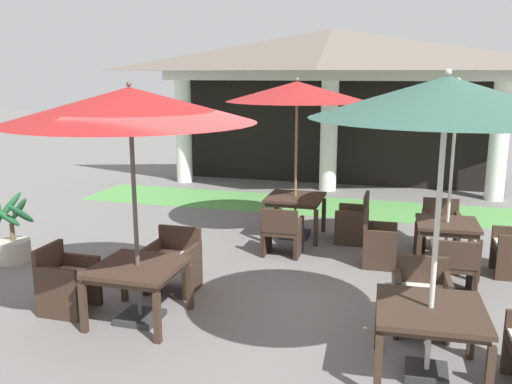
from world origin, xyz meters
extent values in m
plane|color=slate|center=(0.00, 0.00, 0.00)|extent=(60.00, 60.00, 0.00)
cylinder|color=white|center=(-3.90, 7.78, 1.36)|extent=(0.42, 0.42, 2.72)
cylinder|color=white|center=(0.00, 7.78, 1.36)|extent=(0.42, 0.42, 2.72)
cylinder|color=white|center=(3.90, 7.78, 1.36)|extent=(0.42, 0.42, 2.72)
cube|color=white|center=(0.00, 7.78, 2.84)|extent=(8.60, 0.70, 0.24)
pyramid|color=#665B51|center=(0.00, 7.78, 3.44)|extent=(9.00, 2.96, 0.97)
cube|color=black|center=(0.00, 8.68, 1.36)|extent=(8.40, 0.16, 2.72)
cube|color=#519347|center=(0.00, 6.04, 0.00)|extent=(10.80, 1.83, 0.01)
cube|color=#38281E|center=(2.27, -0.59, 0.71)|extent=(1.07, 1.07, 0.05)
cube|color=#38281E|center=(2.27, -0.59, 0.65)|extent=(0.99, 0.99, 0.06)
cube|color=#38281E|center=(1.83, -1.09, 0.31)|extent=(0.07, 0.07, 0.63)
cube|color=#38281E|center=(2.77, -1.03, 0.31)|extent=(0.07, 0.07, 0.63)
cube|color=#38281E|center=(1.77, -0.15, 0.31)|extent=(0.07, 0.07, 0.63)
cube|color=#38281E|center=(2.71, -0.09, 0.31)|extent=(0.07, 0.07, 0.63)
cube|color=#2D2D2D|center=(2.27, -0.59, 0.05)|extent=(0.40, 0.40, 0.09)
cylinder|color=beige|center=(2.27, -0.59, 1.33)|extent=(0.05, 0.05, 2.67)
cone|color=#33594C|center=(2.27, -0.59, 2.70)|extent=(2.42, 2.42, 0.37)
sphere|color=beige|center=(2.27, -0.59, 2.92)|extent=(0.06, 0.06, 0.06)
cube|color=#38281E|center=(3.01, -0.31, 0.19)|extent=(0.06, 0.06, 0.37)
cube|color=#38281E|center=(2.21, 0.38, 0.43)|extent=(0.61, 0.56, 0.07)
cube|color=silver|center=(2.21, 0.38, 0.49)|extent=(0.56, 0.52, 0.05)
cube|color=#38281E|center=(2.20, 0.62, 0.65)|extent=(0.58, 0.10, 0.37)
cube|color=#38281E|center=(2.48, 0.39, 0.34)|extent=(0.09, 0.53, 0.68)
cube|color=#38281E|center=(1.94, 0.36, 0.34)|extent=(0.09, 0.53, 0.68)
cube|color=#38281E|center=(2.49, 0.16, 0.20)|extent=(0.06, 0.06, 0.40)
cube|color=#38281E|center=(1.96, 0.12, 0.20)|extent=(0.06, 0.06, 0.40)
cube|color=#38281E|center=(2.46, 0.63, 0.20)|extent=(0.06, 0.06, 0.40)
cube|color=#38281E|center=(1.94, 0.59, 0.20)|extent=(0.06, 0.06, 0.40)
cube|color=#38281E|center=(0.05, 3.63, 0.73)|extent=(0.98, 0.98, 0.05)
cube|color=#38281E|center=(0.05, 3.63, 0.67)|extent=(0.91, 0.91, 0.07)
cube|color=#38281E|center=(-0.40, 3.17, 0.32)|extent=(0.07, 0.07, 0.64)
cube|color=#38281E|center=(0.51, 3.18, 0.32)|extent=(0.07, 0.07, 0.64)
cube|color=#38281E|center=(-0.41, 4.08, 0.32)|extent=(0.07, 0.07, 0.64)
cube|color=#38281E|center=(0.50, 4.09, 0.32)|extent=(0.07, 0.07, 0.64)
cube|color=#2D2D2D|center=(0.05, 3.63, 0.05)|extent=(0.50, 0.50, 0.10)
cylinder|color=olive|center=(0.05, 3.63, 1.28)|extent=(0.04, 0.04, 2.56)
cone|color=maroon|center=(0.05, 3.63, 2.59)|extent=(2.46, 2.46, 0.34)
sphere|color=olive|center=(0.05, 3.63, 2.80)|extent=(0.06, 0.06, 0.06)
cube|color=#38281E|center=(0.06, 2.62, 0.40)|extent=(0.59, 0.54, 0.07)
cube|color=silver|center=(0.06, 2.62, 0.46)|extent=(0.55, 0.50, 0.05)
cube|color=#38281E|center=(0.06, 2.37, 0.62)|extent=(0.59, 0.07, 0.38)
cube|color=#38281E|center=(-0.21, 2.61, 0.30)|extent=(0.07, 0.54, 0.61)
cube|color=#38281E|center=(0.34, 2.62, 0.30)|extent=(0.07, 0.54, 0.61)
cube|color=#38281E|center=(-0.21, 2.85, 0.18)|extent=(0.06, 0.06, 0.36)
cube|color=#38281E|center=(0.32, 2.86, 0.18)|extent=(0.06, 0.06, 0.36)
cube|color=#38281E|center=(-0.20, 2.37, 0.18)|extent=(0.06, 0.06, 0.36)
cube|color=#38281E|center=(0.33, 2.38, 0.18)|extent=(0.06, 0.06, 0.36)
cube|color=#38281E|center=(1.06, 3.64, 0.40)|extent=(0.52, 0.62, 0.07)
cube|color=silver|center=(1.06, 3.64, 0.46)|extent=(0.48, 0.57, 0.05)
cube|color=#38281E|center=(1.30, 3.64, 0.65)|extent=(0.07, 0.61, 0.44)
cube|color=#38281E|center=(1.07, 3.35, 0.30)|extent=(0.52, 0.06, 0.61)
cube|color=#38281E|center=(1.06, 3.92, 0.30)|extent=(0.52, 0.06, 0.61)
cube|color=#38281E|center=(0.84, 3.36, 0.18)|extent=(0.06, 0.06, 0.36)
cube|color=#38281E|center=(0.83, 3.91, 0.18)|extent=(0.06, 0.06, 0.36)
cube|color=#38281E|center=(1.30, 3.36, 0.18)|extent=(0.06, 0.06, 0.36)
cube|color=#38281E|center=(1.29, 3.92, 0.18)|extent=(0.06, 0.06, 0.36)
cube|color=#38281E|center=(-1.02, -0.23, 0.68)|extent=(0.99, 0.99, 0.05)
cube|color=#38281E|center=(-1.02, -0.23, 0.62)|extent=(0.91, 0.91, 0.07)
cube|color=#38281E|center=(-1.48, -0.69, 0.29)|extent=(0.07, 0.07, 0.58)
cube|color=#38281E|center=(-0.55, -0.69, 0.29)|extent=(0.07, 0.07, 0.58)
cube|color=#38281E|center=(-1.48, 0.23, 0.29)|extent=(0.07, 0.07, 0.58)
cube|color=#38281E|center=(-0.56, 0.23, 0.29)|extent=(0.07, 0.07, 0.58)
cube|color=#2D2D2D|center=(-1.02, -0.23, 0.03)|extent=(0.48, 0.48, 0.07)
cylinder|color=#4C4742|center=(-1.02, -0.23, 1.26)|extent=(0.05, 0.05, 2.53)
cone|color=maroon|center=(-1.02, -0.23, 2.56)|extent=(2.83, 2.83, 0.39)
sphere|color=#4C4742|center=(-1.02, -0.23, 2.79)|extent=(0.06, 0.06, 0.06)
cube|color=#38281E|center=(-1.98, -0.23, 0.41)|extent=(0.57, 0.55, 0.07)
cube|color=silver|center=(-1.98, -0.23, 0.47)|extent=(0.53, 0.51, 0.05)
cube|color=#38281E|center=(-2.24, -0.23, 0.64)|extent=(0.06, 0.55, 0.39)
cube|color=#38281E|center=(-1.98, 0.02, 0.33)|extent=(0.57, 0.06, 0.65)
cube|color=#38281E|center=(-1.97, -0.49, 0.33)|extent=(0.57, 0.06, 0.65)
cube|color=#38281E|center=(-1.72, 0.02, 0.19)|extent=(0.06, 0.06, 0.37)
cube|color=#38281E|center=(-1.72, -0.48, 0.19)|extent=(0.06, 0.06, 0.37)
cube|color=#38281E|center=(-2.23, 0.02, 0.19)|extent=(0.06, 0.06, 0.37)
cube|color=#38281E|center=(-2.23, -0.48, 0.19)|extent=(0.06, 0.06, 0.37)
cube|color=#38281E|center=(-1.02, 0.73, 0.41)|extent=(0.62, 0.58, 0.07)
cube|color=silver|center=(-1.02, 0.73, 0.47)|extent=(0.57, 0.53, 0.05)
cube|color=#38281E|center=(-1.02, 1.00, 0.64)|extent=(0.62, 0.06, 0.39)
cube|color=#38281E|center=(-0.73, 0.73, 0.32)|extent=(0.06, 0.58, 0.64)
cube|color=#38281E|center=(-1.31, 0.73, 0.32)|extent=(0.06, 0.58, 0.64)
cube|color=#38281E|center=(-0.74, 0.47, 0.19)|extent=(0.06, 0.06, 0.37)
cube|color=#38281E|center=(-1.30, 0.47, 0.19)|extent=(0.06, 0.06, 0.37)
cube|color=#38281E|center=(-0.74, 0.99, 0.19)|extent=(0.06, 0.06, 0.37)
cube|color=#38281E|center=(-1.30, 0.99, 0.19)|extent=(0.06, 0.06, 0.37)
cube|color=#38281E|center=(2.58, 2.59, 0.72)|extent=(0.92, 0.92, 0.05)
cube|color=#38281E|center=(2.58, 2.59, 0.66)|extent=(0.84, 0.84, 0.08)
cube|color=#38281E|center=(2.19, 2.17, 0.31)|extent=(0.07, 0.07, 0.62)
cube|color=#38281E|center=(3.00, 2.20, 0.31)|extent=(0.07, 0.07, 0.62)
cube|color=#38281E|center=(2.15, 2.98, 0.31)|extent=(0.07, 0.07, 0.62)
cube|color=#38281E|center=(2.96, 3.01, 0.31)|extent=(0.07, 0.07, 0.62)
cube|color=#2D2D2D|center=(2.58, 2.59, 0.05)|extent=(0.41, 0.41, 0.09)
cylinder|color=beige|center=(2.58, 2.59, 1.28)|extent=(0.05, 0.05, 2.56)
cone|color=white|center=(2.58, 2.59, 2.60)|extent=(2.49, 2.49, 0.37)
sphere|color=beige|center=(2.58, 2.59, 2.81)|extent=(0.06, 0.06, 0.06)
cube|color=#38281E|center=(2.61, 1.64, 0.42)|extent=(0.58, 0.60, 0.07)
cube|color=silver|center=(2.61, 1.64, 0.48)|extent=(0.53, 0.55, 0.05)
cube|color=#38281E|center=(2.63, 1.37, 0.64)|extent=(0.56, 0.08, 0.36)
cube|color=#38281E|center=(2.36, 1.62, 0.34)|extent=(0.08, 0.58, 0.68)
cube|color=#38281E|center=(2.87, 1.65, 0.34)|extent=(0.08, 0.58, 0.68)
cube|color=#38281E|center=(2.35, 1.88, 0.19)|extent=(0.06, 0.06, 0.39)
cube|color=#38281E|center=(2.85, 1.90, 0.19)|extent=(0.06, 0.06, 0.39)
cube|color=#38281E|center=(2.37, 1.37, 0.19)|extent=(0.06, 0.06, 0.39)
cube|color=#38281E|center=(2.88, 1.39, 0.19)|extent=(0.06, 0.06, 0.39)
cube|color=#38281E|center=(1.62, 2.55, 0.39)|extent=(0.52, 0.60, 0.07)
cube|color=silver|center=(1.62, 2.55, 0.45)|extent=(0.48, 0.55, 0.05)
cube|color=#38281E|center=(1.40, 2.54, 0.61)|extent=(0.08, 0.58, 0.39)
cube|color=#38281E|center=(1.61, 2.82, 0.31)|extent=(0.50, 0.08, 0.62)
cube|color=#38281E|center=(1.63, 2.28, 0.31)|extent=(0.50, 0.08, 0.62)
cube|color=#38281E|center=(1.83, 2.82, 0.18)|extent=(0.06, 0.06, 0.35)
cube|color=#38281E|center=(1.85, 2.30, 0.18)|extent=(0.06, 0.06, 0.35)
cube|color=#38281E|center=(1.39, 2.80, 0.18)|extent=(0.06, 0.06, 0.35)
cube|color=#38281E|center=(1.41, 2.28, 0.18)|extent=(0.06, 0.06, 0.35)
cube|color=#38281E|center=(3.52, 2.88, 0.34)|extent=(0.57, 0.08, 0.67)
cube|color=#38281E|center=(3.28, 2.37, 0.19)|extent=(0.06, 0.06, 0.37)
cube|color=#38281E|center=(3.26, 2.86, 0.19)|extent=(0.06, 0.06, 0.37)
cube|color=#38281E|center=(2.54, 3.54, 0.41)|extent=(0.60, 0.51, 0.07)
cube|color=silver|center=(2.54, 3.54, 0.47)|extent=(0.55, 0.47, 0.05)
cube|color=#38281E|center=(2.53, 3.76, 0.64)|extent=(0.58, 0.08, 0.40)
cube|color=#38281E|center=(2.81, 3.55, 0.32)|extent=(0.08, 0.49, 0.64)
cube|color=#38281E|center=(2.27, 3.53, 0.32)|extent=(0.08, 0.49, 0.64)
cube|color=#38281E|center=(2.81, 3.34, 0.19)|extent=(0.06, 0.06, 0.37)
cube|color=#38281E|center=(2.28, 3.32, 0.19)|extent=(0.06, 0.06, 0.37)
cube|color=#38281E|center=(2.79, 3.77, 0.19)|extent=(0.06, 0.06, 0.37)
cube|color=#38281E|center=(2.27, 3.75, 0.19)|extent=(0.06, 0.06, 0.37)
cylinder|color=#B2AD9E|center=(-3.89, 1.09, 0.17)|extent=(0.50, 0.50, 0.35)
cylinder|color=brown|center=(-3.89, 1.09, 0.49)|extent=(0.07, 0.07, 0.28)
ellipsoid|color=#1E562D|center=(-3.67, 1.06, 0.80)|extent=(0.17, 0.52, 0.43)
ellipsoid|color=#1E562D|center=(-3.87, 1.25, 0.82)|extent=(0.42, 0.15, 0.45)
ellipsoid|color=#1E562D|center=(-4.03, 1.22, 0.84)|extent=(0.39, 0.40, 0.50)
ellipsoid|color=#1E562D|center=(-3.82, 0.97, 0.74)|extent=(0.35, 0.26, 0.31)
camera|label=1|loc=(2.01, -5.69, 2.92)|focal=38.32mm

